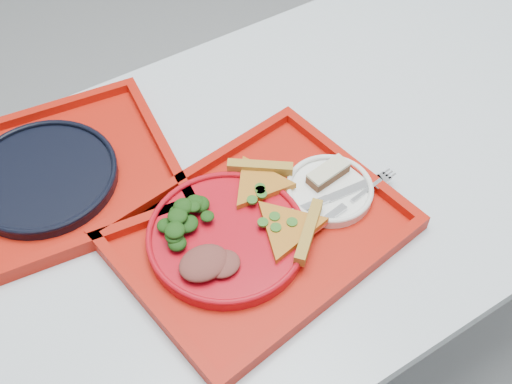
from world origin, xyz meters
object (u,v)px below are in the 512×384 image
tray_main (259,232)px  tray_far (45,183)px  dessert_bar (328,173)px  dinner_plate (227,238)px  navy_plate (43,178)px

tray_main → tray_far: bearing=123.5°
dessert_bar → tray_far: bearing=139.6°
dessert_bar → tray_main: bearing=-179.1°
dinner_plate → navy_plate: (-0.21, 0.28, -0.00)m
tray_main → navy_plate: (-0.26, 0.29, 0.01)m
tray_far → navy_plate: 0.01m
navy_plate → tray_main: bearing=-48.4°
tray_main → tray_far: same height
tray_main → dessert_bar: bearing=0.3°
tray_far → dessert_bar: bearing=-25.9°
tray_far → navy_plate: (-0.00, 0.00, 0.01)m
tray_main → dinner_plate: bearing=161.6°
navy_plate → dessert_bar: bearing=-32.9°
navy_plate → dessert_bar: (0.42, -0.27, 0.02)m
tray_main → tray_far: size_ratio=1.00×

